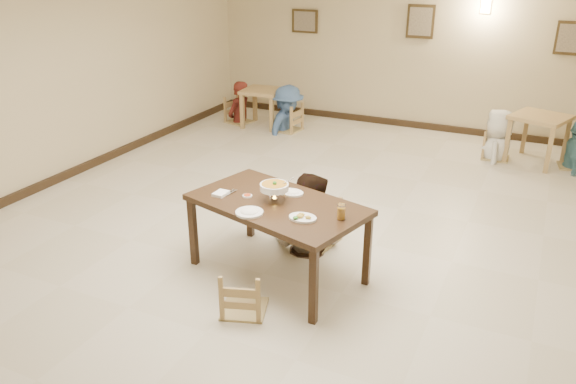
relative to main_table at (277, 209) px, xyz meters
The scene contains 28 objects.
floor 1.28m from the main_table, 97.30° to the left, with size 10.00×10.00×0.00m, color beige.
wall_back 6.08m from the main_table, 91.26° to the left, with size 10.00×10.00×0.00m, color #CBB991.
wall_left 4.33m from the main_table, 165.97° to the left, with size 10.00×10.00×0.00m, color #CBB991.
baseboard_back 6.04m from the main_table, 91.26° to the left, with size 8.00×0.06×0.12m, color black.
baseboard_left 4.29m from the main_table, 165.87° to the left, with size 0.06×10.00×0.12m, color black.
picture_a 6.53m from the main_table, 111.28° to the left, with size 0.55×0.04×0.45m.
picture_b 6.12m from the main_table, 90.31° to the left, with size 0.50×0.04×0.60m.
picture_c 6.57m from the main_table, 67.61° to the left, with size 0.45×0.04×0.55m.
wall_sconce 6.28m from the main_table, 79.90° to the left, with size 0.16×0.05×0.22m, color #FFD88C.
main_table is the anchor object (origin of this frame).
chair_far 0.87m from the main_table, 83.90° to the left, with size 0.47×0.47×1.01m.
chair_near 0.80m from the main_table, 89.30° to the right, with size 0.41×0.41×0.88m.
main_diner 0.72m from the main_table, 86.78° to the left, with size 0.87×0.68×1.80m, color gray.
curry_warmer 0.24m from the main_table, 160.51° to the left, with size 0.33×0.29×0.26m.
rice_plate_far 0.28m from the main_table, 82.36° to the left, with size 0.27×0.27×0.06m.
rice_plate_near 0.39m from the main_table, 109.36° to the right, with size 0.27×0.27×0.06m.
fried_plate 0.48m from the main_table, 32.67° to the right, with size 0.27×0.27×0.06m.
chili_dish 0.35m from the main_table, behind, with size 0.10×0.10×0.02m.
napkin_cutlery 0.62m from the main_table, behind, with size 0.16×0.25×0.03m.
drink_glass 0.74m from the main_table, ahead, with size 0.08×0.08×0.15m.
bg_table_left 5.55m from the main_table, 119.15° to the left, with size 0.79×0.79×0.73m.
bg_table_right 5.36m from the main_table, 65.16° to the left, with size 1.01×1.01×0.79m.
bg_chair_ll 5.87m from the main_table, 123.78° to the left, with size 0.45×0.45×0.96m.
bg_chair_lr 5.24m from the main_table, 114.16° to the left, with size 0.47×0.47×1.00m.
bg_chair_rl 5.10m from the main_table, 70.85° to the left, with size 0.42×0.42×0.90m.
bg_diner_a 5.86m from the main_table, 123.78° to the left, with size 0.61×0.40×1.66m, color #521A15.
bg_diner_b 5.24m from the main_table, 114.16° to the left, with size 1.13×0.65×1.74m, color #426498.
bg_diner_c 5.10m from the main_table, 70.85° to the left, with size 0.81×0.53×1.66m, color silver.
Camera 1 is at (2.44, -5.67, 3.15)m, focal length 35.00 mm.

